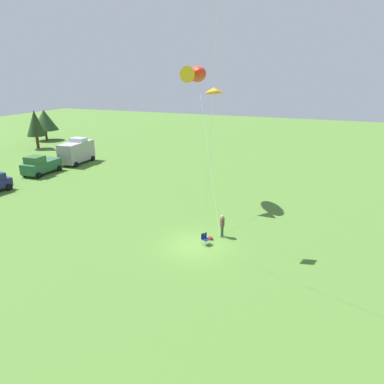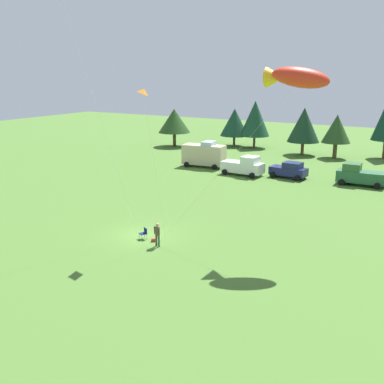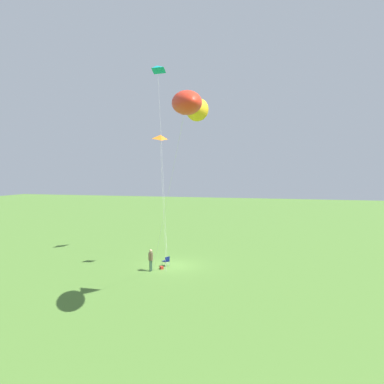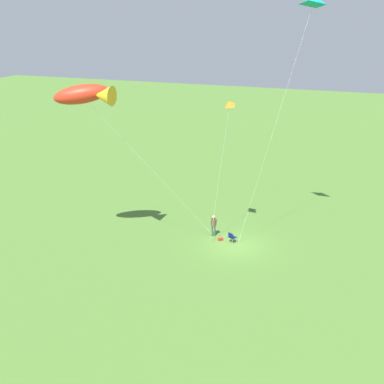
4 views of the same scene
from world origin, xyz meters
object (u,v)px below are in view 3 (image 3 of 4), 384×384
Objects in this scene: backpack_on_grass at (162,268)px; kite_delta_teal at (157,69)px; kite_large_fish at (189,104)px; kite_delta_orange at (160,138)px; person_kite_flyer at (151,258)px; folding_chair at (166,261)px.

backpack_on_grass is 18.41m from kite_delta_teal.
kite_delta_orange is at bearing -151.34° from kite_large_fish.
kite_delta_teal is at bearing -72.62° from person_kite_flyer.
kite_delta_orange is at bearing -154.27° from backpack_on_grass.
kite_large_fish is at bearing 126.83° from person_kite_flyer.
folding_chair is at bearing 27.73° from kite_delta_teal.
person_kite_flyer is at bearing -22.09° from kite_delta_orange.
backpack_on_grass is (-0.79, 0.62, -0.91)m from person_kite_flyer.
backpack_on_grass is at bearing 114.71° from folding_chair.
kite_delta_orange is (-0.34, -0.17, 10.49)m from backpack_on_grass.
kite_large_fish is (9.25, 4.48, 11.06)m from folding_chair.
person_kite_flyer is at bearing 15.13° from kite_delta_teal.
kite_delta_teal is (-4.62, -2.43, 17.03)m from folding_chair.
kite_delta_orange is (0.57, -0.26, 10.11)m from folding_chair.
backpack_on_grass is at bearing 22.86° from kite_delta_teal.
person_kite_flyer is at bearing 97.62° from folding_chair.
kite_large_fish is 1.14× the size of kite_delta_orange.
folding_chair is 15.10m from kite_large_fish.
kite_large_fish is at bearing 28.66° from kite_delta_orange.
kite_large_fish reaches higher than person_kite_flyer.
person_kite_flyer is 0.10× the size of kite_delta_teal.
backpack_on_grass is at bearing 25.73° from kite_delta_orange.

